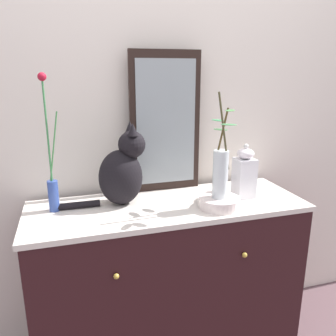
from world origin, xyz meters
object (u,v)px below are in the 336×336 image
at_px(cat_sitting, 122,171).
at_px(jar_lidded_porcelain, 244,174).
at_px(sideboard, 168,282).
at_px(bowl_porcelain, 219,202).
at_px(vase_slim_green, 52,178).
at_px(vase_glass_clear, 221,170).
at_px(mirror_leaning, 165,123).

height_order(cat_sitting, jar_lidded_porcelain, cat_sitting).
height_order(sideboard, jar_lidded_porcelain, jar_lidded_porcelain).
bearing_deg(cat_sitting, jar_lidded_porcelain, -7.47).
distance_m(sideboard, bowl_porcelain, 0.52).
xyz_separation_m(vase_slim_green, jar_lidded_porcelain, (0.92, -0.08, -0.04)).
bearing_deg(jar_lidded_porcelain, cat_sitting, 172.53).
relative_size(vase_slim_green, bowl_porcelain, 3.19).
xyz_separation_m(cat_sitting, vase_glass_clear, (0.42, -0.18, 0.02)).
bearing_deg(bowl_porcelain, mirror_leaning, 116.83).
height_order(mirror_leaning, bowl_porcelain, mirror_leaning).
relative_size(cat_sitting, vase_glass_clear, 0.91).
distance_m(vase_slim_green, vase_glass_clear, 0.76).
bearing_deg(vase_slim_green, mirror_leaning, 14.26).
xyz_separation_m(bowl_porcelain, vase_glass_clear, (0.00, -0.00, 0.16)).
xyz_separation_m(cat_sitting, vase_slim_green, (-0.32, 0.00, -0.01)).
relative_size(sideboard, vase_slim_green, 2.17).
height_order(sideboard, mirror_leaning, mirror_leaning).
bearing_deg(jar_lidded_porcelain, sideboard, 177.80).
bearing_deg(jar_lidded_porcelain, vase_glass_clear, -150.98).
distance_m(cat_sitting, vase_glass_clear, 0.46).
bearing_deg(vase_glass_clear, vase_slim_green, 166.08).
bearing_deg(bowl_porcelain, jar_lidded_porcelain, 28.88).
distance_m(cat_sitting, vase_slim_green, 0.32).
xyz_separation_m(bowl_porcelain, jar_lidded_porcelain, (0.18, 0.10, 0.10)).
relative_size(cat_sitting, jar_lidded_porcelain, 1.60).
xyz_separation_m(mirror_leaning, cat_sitting, (-0.26, -0.15, -0.20)).
bearing_deg(mirror_leaning, vase_glass_clear, -63.17).
bearing_deg(vase_glass_clear, mirror_leaning, 116.83).
bearing_deg(sideboard, mirror_leaning, 76.83).
bearing_deg(sideboard, jar_lidded_porcelain, -2.20).
xyz_separation_m(sideboard, vase_slim_green, (-0.52, 0.07, 0.60)).
bearing_deg(bowl_porcelain, vase_slim_green, 166.10).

